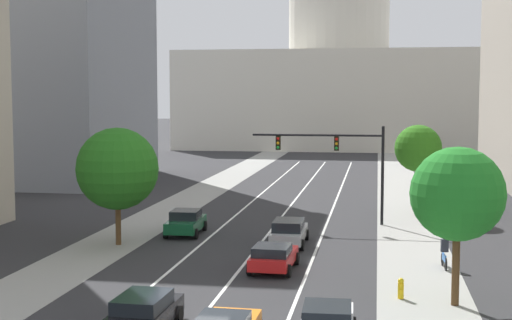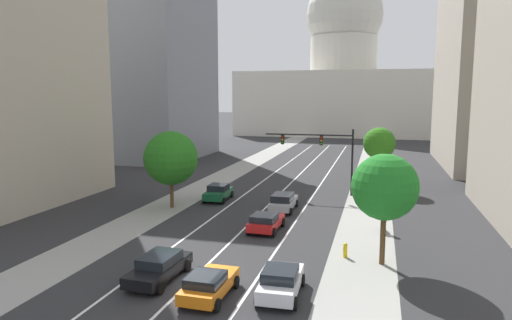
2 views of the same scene
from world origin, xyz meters
name	(u,v)px [view 2 (image 2 of 2)]	position (x,y,z in m)	size (l,w,h in m)	color
ground_plane	(306,168)	(0.00, 40.00, 0.00)	(400.00, 400.00, 0.00)	#2B2B2D
sidewalk_left	(234,171)	(-8.82, 35.00, 0.01)	(4.06, 130.00, 0.01)	gray
sidewalk_right	(371,177)	(8.82, 35.00, 0.01)	(4.06, 130.00, 0.01)	gray
lane_stripe_left	(254,188)	(-3.39, 25.00, 0.01)	(0.16, 90.00, 0.01)	white
lane_stripe_center	(284,190)	(0.00, 25.00, 0.01)	(0.16, 90.00, 0.01)	white
lane_stripe_right	(316,191)	(3.39, 25.00, 0.01)	(0.16, 90.00, 0.01)	white
office_tower_far_left	(137,56)	(-28.42, 45.44, 16.25)	(20.91, 20.86, 32.43)	gray
office_tower_far_right	(511,24)	(26.36, 49.07, 19.67)	(16.66, 27.49, 39.26)	#9E9384
capitol_building	(343,80)	(0.00, 99.66, 13.99)	(51.45, 26.64, 41.14)	beige
car_red	(266,222)	(1.69, 9.87, 0.72)	(2.24, 4.08, 1.36)	red
car_silver	(283,201)	(1.70, 16.23, 0.80)	(2.04, 4.56, 1.53)	#B2B5BA
car_green	(218,192)	(-5.09, 18.44, 0.79)	(2.22, 4.21, 1.54)	#14512D
car_white	(281,281)	(5.09, -0.75, 0.78)	(2.13, 4.19, 1.52)	silver
car_orange	(209,284)	(1.69, -1.88, 0.72)	(2.08, 4.12, 1.36)	orange
car_black	(159,267)	(-1.70, -0.50, 0.76)	(2.16, 4.76, 1.44)	black
traffic_signal_mast	(324,148)	(4.23, 23.88, 4.75)	(8.94, 0.39, 6.67)	black
fire_hydrant	(345,250)	(7.80, 5.76, 0.46)	(0.26, 0.35, 0.91)	yellow
cyclist	(384,221)	(10.13, 11.79, 0.85)	(0.38, 1.70, 1.72)	black
street_tree_mid_left	(171,158)	(-8.14, 14.66, 4.47)	(4.78, 4.78, 6.87)	#51381E
street_tree_near_right	(385,187)	(10.00, 5.14, 4.67)	(3.90, 3.90, 6.63)	#51381E
street_tree_mid_right	(379,144)	(9.63, 28.20, 4.88)	(3.40, 3.40, 6.61)	#51381E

